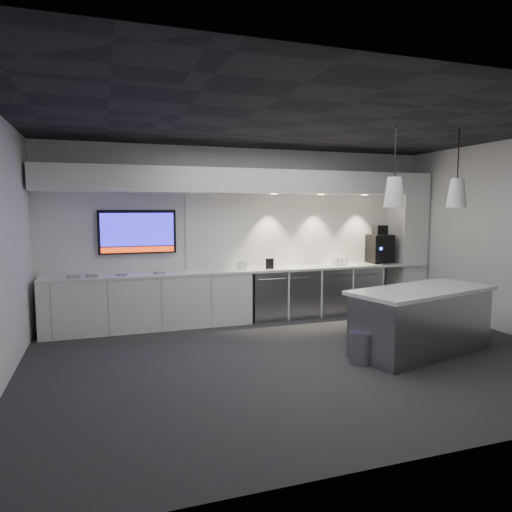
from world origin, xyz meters
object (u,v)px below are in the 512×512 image
object	(u,v)px
wall_tv	(138,232)
island	(421,320)
bin	(361,347)
coffee_machine	(380,248)

from	to	relation	value
wall_tv	island	distance (m)	4.58
bin	island	bearing A→B (deg)	6.78
island	coffee_machine	xyz separation A→B (m)	(0.98, 2.49, 0.75)
wall_tv	coffee_machine	bearing A→B (deg)	-3.15
wall_tv	coffee_machine	distance (m)	4.50
wall_tv	bin	distance (m)	4.03
wall_tv	bin	size ratio (longest dim) A/B	3.11
bin	coffee_machine	distance (m)	3.42
coffee_machine	bin	bearing A→B (deg)	-120.99
bin	coffee_machine	xyz separation A→B (m)	(1.97, 2.61, 1.00)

